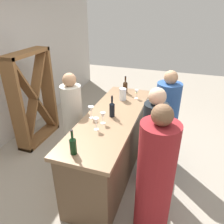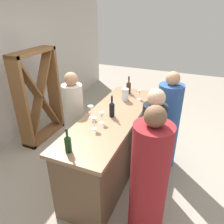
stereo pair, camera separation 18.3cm
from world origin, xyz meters
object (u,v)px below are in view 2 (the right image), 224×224
at_px(wine_rack, 39,97).
at_px(person_left_guest, 167,125).
at_px(wine_bottle_center_amber_brown, 129,87).
at_px(person_center_guest, 152,144).
at_px(wine_glass_near_center, 102,116).
at_px(wine_glass_near_left, 139,93).
at_px(water_pitcher, 125,95).
at_px(wine_bottle_second_left_near_black, 112,109).
at_px(person_server_behind, 75,123).
at_px(wine_bottle_leftmost_dark_green, 68,143).
at_px(wine_glass_near_right, 94,121).
at_px(person_right_guest, 149,182).
at_px(wine_glass_far_left, 91,109).

bearing_deg(wine_rack, person_left_guest, -87.60).
height_order(wine_bottle_center_amber_brown, person_center_guest, person_center_guest).
distance_m(wine_bottle_center_amber_brown, wine_glass_near_center, 1.14).
bearing_deg(wine_bottle_center_amber_brown, wine_glass_near_left, -127.36).
height_order(wine_glass_near_left, water_pitcher, water_pitcher).
bearing_deg(wine_bottle_second_left_near_black, wine_glass_near_center, 167.82).
height_order(wine_rack, person_server_behind, wine_rack).
xyz_separation_m(wine_bottle_leftmost_dark_green, wine_glass_near_left, (1.65, -0.29, -0.00)).
relative_size(wine_bottle_leftmost_dark_green, wine_glass_near_right, 1.75).
xyz_separation_m(wine_glass_near_right, person_server_behind, (0.45, 0.58, -0.39)).
height_order(wine_bottle_leftmost_dark_green, wine_bottle_center_amber_brown, wine_bottle_center_amber_brown).
relative_size(wine_bottle_second_left_near_black, person_right_guest, 0.19).
bearing_deg(wine_glass_near_center, wine_bottle_second_left_near_black, -12.18).
bearing_deg(water_pitcher, person_server_behind, 131.14).
bearing_deg(water_pitcher, wine_glass_far_left, 162.42).
bearing_deg(wine_glass_near_left, person_left_guest, -108.87).
distance_m(wine_bottle_second_left_near_black, person_right_guest, 1.13).
relative_size(wine_bottle_second_left_near_black, wine_glass_far_left, 1.77).
distance_m(water_pitcher, person_server_behind, 0.92).
bearing_deg(wine_glass_near_left, wine_glass_near_center, 166.85).
relative_size(wine_glass_near_left, wine_glass_near_center, 0.95).
bearing_deg(water_pitcher, wine_bottle_second_left_near_black, -178.01).
distance_m(wine_bottle_leftmost_dark_green, wine_glass_near_left, 1.67).
bearing_deg(wine_bottle_leftmost_dark_green, person_left_guest, -28.80).
bearing_deg(wine_glass_far_left, wine_bottle_second_left_near_black, -61.68).
bearing_deg(wine_bottle_center_amber_brown, wine_glass_far_left, 169.99).
relative_size(wine_glass_near_center, person_server_behind, 0.10).
height_order(wine_rack, wine_bottle_leftmost_dark_green, wine_rack).
bearing_deg(person_right_guest, wine_glass_far_left, -27.58).
distance_m(wine_rack, wine_glass_near_left, 1.87).
height_order(wine_glass_near_center, person_server_behind, person_server_behind).
height_order(wine_glass_far_left, water_pitcher, water_pitcher).
relative_size(person_center_guest, person_server_behind, 0.97).
bearing_deg(wine_bottle_leftmost_dark_green, person_server_behind, 29.16).
relative_size(wine_glass_near_center, water_pitcher, 0.82).
distance_m(wine_glass_near_center, person_right_guest, 1.02).
relative_size(wine_bottle_center_amber_brown, wine_glass_far_left, 1.73).
bearing_deg(person_center_guest, wine_glass_near_left, -72.24).
xyz_separation_m(person_right_guest, person_server_behind, (0.82, 1.39, -0.02)).
relative_size(wine_bottle_second_left_near_black, person_left_guest, 0.20).
xyz_separation_m(wine_glass_near_left, person_left_guest, (-0.18, -0.52, -0.38)).
bearing_deg(person_server_behind, wine_bottle_second_left_near_black, -9.12).
bearing_deg(wine_rack, person_right_guest, -116.97).
xyz_separation_m(wine_rack, person_left_guest, (0.10, -2.36, -0.13)).
xyz_separation_m(wine_rack, wine_glass_near_center, (-0.67, -1.61, 0.25)).
height_order(water_pitcher, person_right_guest, person_right_guest).
distance_m(wine_glass_near_left, water_pitcher, 0.23).
bearing_deg(wine_glass_far_left, wine_bottle_center_amber_brown, -10.01).
xyz_separation_m(wine_bottle_center_amber_brown, wine_glass_far_left, (-1.05, 0.19, 0.01)).
relative_size(wine_glass_near_right, wine_glass_far_left, 0.94).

